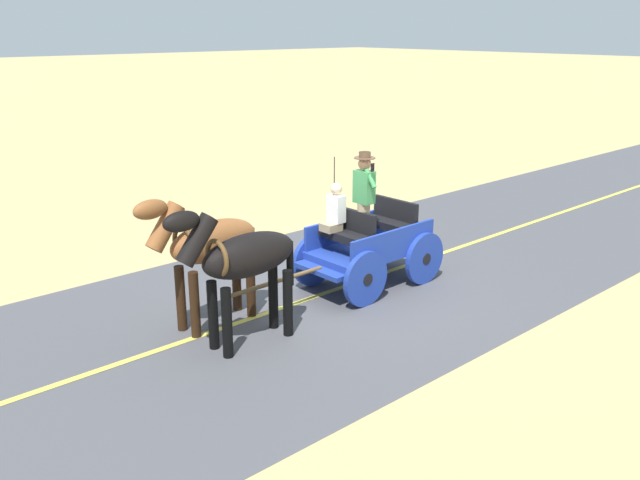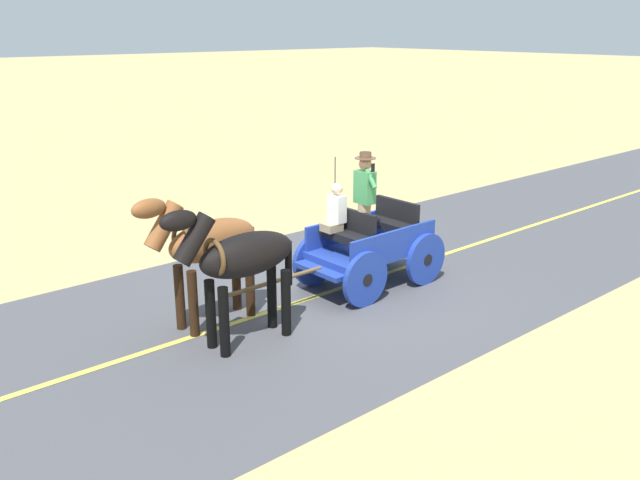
# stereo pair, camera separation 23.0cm
# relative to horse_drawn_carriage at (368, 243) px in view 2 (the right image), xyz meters

# --- Properties ---
(ground_plane) EXTENTS (200.00, 200.00, 0.00)m
(ground_plane) POSITION_rel_horse_drawn_carriage_xyz_m (0.19, 0.54, -0.82)
(ground_plane) COLOR tan
(road_surface) EXTENTS (6.47, 160.00, 0.01)m
(road_surface) POSITION_rel_horse_drawn_carriage_xyz_m (0.19, 0.54, -0.81)
(road_surface) COLOR #4C4C51
(road_surface) RESTS_ON ground
(road_centre_stripe) EXTENTS (0.12, 160.00, 0.00)m
(road_centre_stripe) POSITION_rel_horse_drawn_carriage_xyz_m (0.19, 0.54, -0.81)
(road_centre_stripe) COLOR #DBCC4C
(road_centre_stripe) RESTS_ON road_surface
(horse_drawn_carriage) EXTENTS (1.44, 4.50, 2.50)m
(horse_drawn_carriage) POSITION_rel_horse_drawn_carriage_xyz_m (0.00, 0.00, 0.00)
(horse_drawn_carriage) COLOR #1E3899
(horse_drawn_carriage) RESTS_ON ground
(horse_near_side) EXTENTS (0.58, 2.13, 2.21)m
(horse_near_side) POSITION_rel_horse_drawn_carriage_xyz_m (-0.48, 3.02, 0.51)
(horse_near_side) COLOR black
(horse_near_side) RESTS_ON ground
(horse_off_side) EXTENTS (0.66, 2.13, 2.21)m
(horse_off_side) POSITION_rel_horse_drawn_carriage_xyz_m (0.42, 3.03, 0.51)
(horse_off_side) COLOR brown
(horse_off_side) RESTS_ON ground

